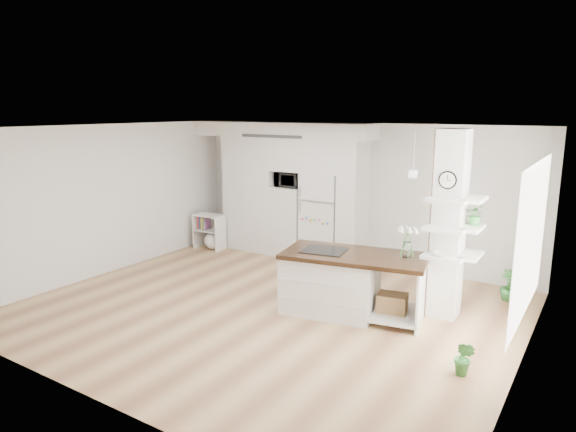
# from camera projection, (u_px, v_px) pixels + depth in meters

# --- Properties ---
(floor) EXTENTS (7.00, 6.00, 0.01)m
(floor) POSITION_uv_depth(u_px,v_px,m) (268.00, 309.00, 7.76)
(floor) COLOR tan
(floor) RESTS_ON ground
(room) EXTENTS (7.04, 6.04, 2.72)m
(room) POSITION_uv_depth(u_px,v_px,m) (267.00, 188.00, 7.38)
(room) COLOR white
(room) RESTS_ON ground
(cabinet_wall) EXTENTS (4.00, 0.71, 2.70)m
(cabinet_wall) POSITION_uv_depth(u_px,v_px,m) (284.00, 182.00, 10.41)
(cabinet_wall) COLOR white
(cabinet_wall) RESTS_ON floor
(refrigerator) EXTENTS (0.78, 0.69, 1.75)m
(refrigerator) POSITION_uv_depth(u_px,v_px,m) (324.00, 217.00, 10.07)
(refrigerator) COLOR white
(refrigerator) RESTS_ON floor
(column) EXTENTS (0.69, 0.90, 2.70)m
(column) POSITION_uv_depth(u_px,v_px,m) (453.00, 227.00, 7.16)
(column) COLOR silver
(column) RESTS_ON floor
(window) EXTENTS (0.00, 2.40, 2.40)m
(window) POSITION_uv_depth(u_px,v_px,m) (531.00, 240.00, 5.86)
(window) COLOR white
(window) RESTS_ON room
(pendant_light) EXTENTS (0.12, 0.12, 0.10)m
(pendant_light) POSITION_uv_depth(u_px,v_px,m) (382.00, 176.00, 6.55)
(pendant_light) COLOR white
(pendant_light) RESTS_ON room
(kitchen_island) EXTENTS (2.20, 1.35, 1.49)m
(kitchen_island) POSITION_uv_depth(u_px,v_px,m) (338.00, 281.00, 7.54)
(kitchen_island) COLOR white
(kitchen_island) RESTS_ON floor
(bookshelf) EXTENTS (0.65, 0.40, 0.75)m
(bookshelf) POSITION_uv_depth(u_px,v_px,m) (211.00, 234.00, 11.01)
(bookshelf) COLOR white
(bookshelf) RESTS_ON floor
(floor_plant_a) EXTENTS (0.28, 0.26, 0.43)m
(floor_plant_a) POSITION_uv_depth(u_px,v_px,m) (464.00, 358.00, 5.78)
(floor_plant_a) COLOR #2F7730
(floor_plant_a) RESTS_ON floor
(floor_plant_b) EXTENTS (0.32, 0.32, 0.49)m
(floor_plant_b) POSITION_uv_depth(u_px,v_px,m) (509.00, 285.00, 8.05)
(floor_plant_b) COLOR #2F7730
(floor_plant_b) RESTS_ON floor
(microwave) EXTENTS (0.54, 0.37, 0.30)m
(microwave) POSITION_uv_depth(u_px,v_px,m) (290.00, 180.00, 10.27)
(microwave) COLOR #2D2D2D
(microwave) RESTS_ON cabinet_wall
(shelf_plant) EXTENTS (0.27, 0.23, 0.30)m
(shelf_plant) POSITION_uv_depth(u_px,v_px,m) (475.00, 215.00, 7.13)
(shelf_plant) COLOR #2F7730
(shelf_plant) RESTS_ON column
(decor_bowl) EXTENTS (0.22, 0.22, 0.05)m
(decor_bowl) POSITION_uv_depth(u_px,v_px,m) (441.00, 254.00, 7.08)
(decor_bowl) COLOR white
(decor_bowl) RESTS_ON column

